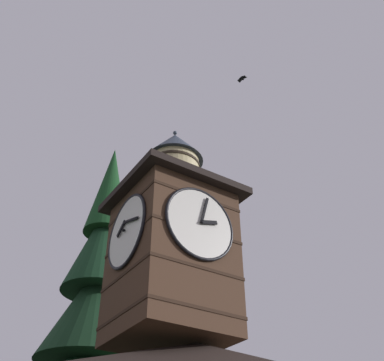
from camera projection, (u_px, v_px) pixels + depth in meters
clock_tower at (172, 243)px, 15.59m from camera, size 3.92×3.92×8.13m
flying_bird_high at (242, 78)px, 22.87m from camera, size 0.27×0.50×0.14m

